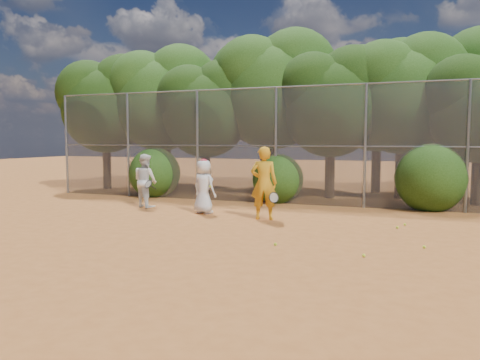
% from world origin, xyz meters
% --- Properties ---
extents(ground, '(80.00, 80.00, 0.00)m').
position_xyz_m(ground, '(0.00, 0.00, 0.00)').
color(ground, '#9F5623').
rests_on(ground, ground).
extents(fence_back, '(20.05, 0.09, 4.03)m').
position_xyz_m(fence_back, '(-0.12, 6.00, 2.05)').
color(fence_back, gray).
rests_on(fence_back, ground).
extents(tree_0, '(4.38, 3.81, 6.00)m').
position_xyz_m(tree_0, '(-9.44, 8.04, 3.93)').
color(tree_0, black).
rests_on(tree_0, ground).
extents(tree_1, '(4.64, 4.03, 6.35)m').
position_xyz_m(tree_1, '(-6.94, 8.54, 4.16)').
color(tree_1, black).
rests_on(tree_1, ground).
extents(tree_2, '(3.99, 3.47, 5.47)m').
position_xyz_m(tree_2, '(-4.45, 7.83, 3.58)').
color(tree_2, black).
rests_on(tree_2, ground).
extents(tree_3, '(4.89, 4.26, 6.70)m').
position_xyz_m(tree_3, '(-1.94, 8.84, 4.40)').
color(tree_3, black).
rests_on(tree_3, ground).
extents(tree_4, '(4.19, 3.64, 5.73)m').
position_xyz_m(tree_4, '(0.55, 8.24, 3.76)').
color(tree_4, black).
rests_on(tree_4, ground).
extents(tree_5, '(4.51, 3.92, 6.17)m').
position_xyz_m(tree_5, '(3.06, 9.04, 4.05)').
color(tree_5, black).
rests_on(tree_5, ground).
extents(tree_9, '(4.83, 4.20, 6.62)m').
position_xyz_m(tree_9, '(-7.94, 10.84, 4.34)').
color(tree_9, black).
rests_on(tree_9, ground).
extents(tree_10, '(5.15, 4.48, 7.06)m').
position_xyz_m(tree_10, '(-2.93, 11.05, 4.63)').
color(tree_10, black).
rests_on(tree_10, ground).
extents(tree_11, '(4.64, 4.03, 6.35)m').
position_xyz_m(tree_11, '(2.06, 10.64, 4.16)').
color(tree_11, black).
rests_on(tree_11, ground).
extents(bush_0, '(2.00, 2.00, 2.00)m').
position_xyz_m(bush_0, '(-6.00, 6.30, 1.00)').
color(bush_0, '#1F4110').
rests_on(bush_0, ground).
extents(bush_1, '(1.80, 1.80, 1.80)m').
position_xyz_m(bush_1, '(-1.00, 6.30, 0.90)').
color(bush_1, '#1F4110').
rests_on(bush_1, ground).
extents(bush_2, '(2.20, 2.20, 2.20)m').
position_xyz_m(bush_2, '(4.00, 6.30, 1.10)').
color(bush_2, '#1F4110').
rests_on(bush_2, ground).
extents(player_yellow, '(0.89, 0.65, 2.03)m').
position_xyz_m(player_yellow, '(-0.38, 2.72, 1.01)').
color(player_yellow, orange).
rests_on(player_yellow, ground).
extents(player_teen, '(0.91, 0.73, 1.64)m').
position_xyz_m(player_teen, '(-2.38, 3.08, 0.82)').
color(player_teen, silver).
rests_on(player_teen, ground).
extents(player_white, '(1.04, 0.94, 1.75)m').
position_xyz_m(player_white, '(-4.72, 3.58, 0.88)').
color(player_white, white).
rests_on(player_white, ground).
extents(ball_0, '(0.07, 0.07, 0.07)m').
position_xyz_m(ball_0, '(3.77, 0.54, 0.03)').
color(ball_0, '#C0DA27').
rests_on(ball_0, ground).
extents(ball_1, '(0.07, 0.07, 0.07)m').
position_xyz_m(ball_1, '(3.17, 2.59, 0.03)').
color(ball_1, '#C0DA27').
rests_on(ball_1, ground).
extents(ball_2, '(0.07, 0.07, 0.07)m').
position_xyz_m(ball_2, '(2.69, -0.62, 0.03)').
color(ball_2, '#C0DA27').
rests_on(ball_2, ground).
extents(ball_4, '(0.07, 0.07, 0.07)m').
position_xyz_m(ball_4, '(0.85, -0.30, 0.03)').
color(ball_4, '#C0DA27').
rests_on(ball_4, ground).
extents(ball_5, '(0.07, 0.07, 0.07)m').
position_xyz_m(ball_5, '(3.33, 3.09, 0.03)').
color(ball_5, '#C0DA27').
rests_on(ball_5, ground).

